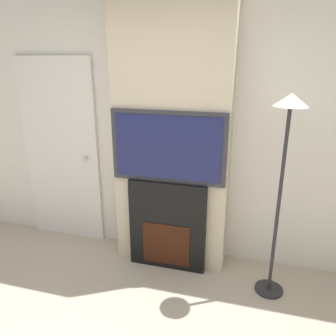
{
  "coord_description": "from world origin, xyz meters",
  "views": [
    {
      "loc": [
        0.76,
        -1.05,
        2.0
      ],
      "look_at": [
        0.0,
        1.69,
        1.04
      ],
      "focal_mm": 35.0,
      "sensor_mm": 36.0,
      "label": 1
    }
  ],
  "objects": [
    {
      "name": "wall_back",
      "position": [
        0.0,
        2.03,
        1.35
      ],
      "size": [
        6.0,
        0.06,
        2.7
      ],
      "color": "silver",
      "rests_on": "ground_plane"
    },
    {
      "name": "fireplace",
      "position": [
        0.0,
        1.69,
        0.45
      ],
      "size": [
        0.75,
        0.15,
        0.9
      ],
      "color": "black",
      "rests_on": "ground_plane"
    },
    {
      "name": "television",
      "position": [
        0.0,
        1.69,
        1.23
      ],
      "size": [
        1.06,
        0.07,
        0.66
      ],
      "color": "#2D2D33",
      "rests_on": "fireplace"
    },
    {
      "name": "floor_lamp",
      "position": [
        0.99,
        1.55,
        1.31
      ],
      "size": [
        0.26,
        0.26,
        1.75
      ],
      "color": "#262628",
      "rests_on": "ground_plane"
    },
    {
      "name": "entry_door",
      "position": [
        -1.3,
        1.97,
        1.01
      ],
      "size": [
        0.89,
        0.09,
        2.02
      ],
      "color": "silver",
      "rests_on": "ground_plane"
    },
    {
      "name": "chimney_breast",
      "position": [
        0.0,
        1.85,
        1.35
      ],
      "size": [
        1.09,
        0.31,
        2.7
      ],
      "color": "beige",
      "rests_on": "ground_plane"
    }
  ]
}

